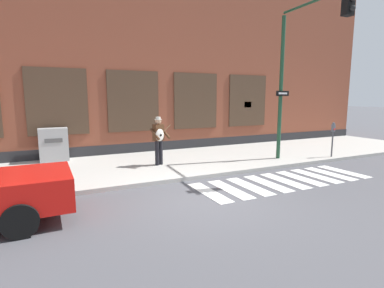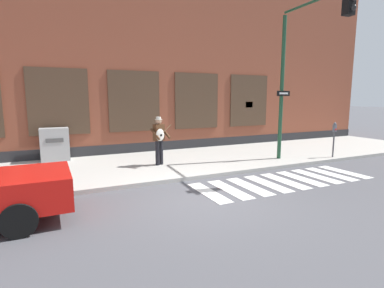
{
  "view_description": "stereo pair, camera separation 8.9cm",
  "coord_description": "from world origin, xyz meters",
  "px_view_note": "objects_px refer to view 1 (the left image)",
  "views": [
    {
      "loc": [
        -3.48,
        -6.42,
        2.56
      ],
      "look_at": [
        0.63,
        2.04,
        1.11
      ],
      "focal_mm": 28.0,
      "sensor_mm": 36.0,
      "label": 1
    },
    {
      "loc": [
        -3.4,
        -6.46,
        2.56
      ],
      "look_at": [
        0.63,
        2.04,
        1.11
      ],
      "focal_mm": 28.0,
      "sensor_mm": 36.0,
      "label": 2
    }
  ],
  "objects_px": {
    "busker": "(159,138)",
    "utility_box": "(54,145)",
    "traffic_light": "(304,55)",
    "parking_meter": "(333,134)"
  },
  "relations": [
    {
      "from": "busker",
      "to": "utility_box",
      "type": "bearing_deg",
      "value": 144.58
    },
    {
      "from": "busker",
      "to": "utility_box",
      "type": "relative_size",
      "value": 1.37
    },
    {
      "from": "busker",
      "to": "utility_box",
      "type": "distance_m",
      "value": 4.22
    },
    {
      "from": "utility_box",
      "to": "busker",
      "type": "bearing_deg",
      "value": -35.42
    },
    {
      "from": "busker",
      "to": "traffic_light",
      "type": "height_order",
      "value": "traffic_light"
    },
    {
      "from": "busker",
      "to": "utility_box",
      "type": "height_order",
      "value": "busker"
    },
    {
      "from": "traffic_light",
      "to": "utility_box",
      "type": "distance_m",
      "value": 9.86
    },
    {
      "from": "busker",
      "to": "parking_meter",
      "type": "height_order",
      "value": "busker"
    },
    {
      "from": "traffic_light",
      "to": "utility_box",
      "type": "bearing_deg",
      "value": 150.89
    },
    {
      "from": "parking_meter",
      "to": "busker",
      "type": "bearing_deg",
      "value": 166.46
    }
  ]
}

